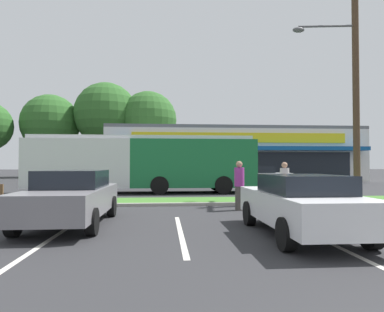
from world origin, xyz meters
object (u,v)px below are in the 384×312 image
(pedestrian_mid, at_px, (285,184))
(car_0, at_px, (300,203))
(car_2, at_px, (263,176))
(city_bus, at_px, (143,162))
(car_5, at_px, (71,197))
(pedestrian_by_pole, at_px, (239,185))
(utility_pole, at_px, (353,71))

(pedestrian_mid, bearing_deg, car_0, 106.57)
(car_2, bearing_deg, pedestrian_mid, -102.76)
(city_bus, relative_size, car_5, 2.73)
(car_5, bearing_deg, pedestrian_mid, 115.57)
(car_2, height_order, pedestrian_mid, pedestrian_mid)
(car_2, bearing_deg, car_5, -121.17)
(car_5, height_order, pedestrian_by_pole, pedestrian_by_pole)
(utility_pole, distance_m, pedestrian_by_pole, 8.40)
(car_0, bearing_deg, car_5, 71.56)
(car_0, distance_m, pedestrian_mid, 5.53)
(utility_pole, height_order, car_2, utility_pole)
(pedestrian_by_pole, bearing_deg, car_0, -21.02)
(pedestrian_by_pole, distance_m, pedestrian_mid, 2.16)
(utility_pole, bearing_deg, pedestrian_by_pole, -153.68)
(city_bus, distance_m, car_5, 10.49)
(city_bus, height_order, car_2, city_bus)
(utility_pole, relative_size, pedestrian_by_pole, 6.37)
(pedestrian_by_pole, bearing_deg, utility_pole, 89.58)
(car_2, distance_m, pedestrian_mid, 13.81)
(car_5, bearing_deg, pedestrian_by_pole, 116.26)
(car_2, relative_size, pedestrian_mid, 2.42)
(car_0, distance_m, pedestrian_by_pole, 4.47)
(car_0, relative_size, pedestrian_by_pole, 2.57)
(utility_pole, xyz_separation_m, city_bus, (-9.91, 4.82, -4.19))
(car_2, height_order, pedestrian_by_pole, pedestrian_by_pole)
(city_bus, height_order, pedestrian_mid, city_bus)
(car_2, bearing_deg, pedestrian_by_pole, -109.33)
(city_bus, relative_size, car_0, 2.84)
(city_bus, bearing_deg, car_0, 109.29)
(car_2, distance_m, car_5, 19.75)
(utility_pole, xyz_separation_m, car_5, (-11.20, -5.53, -5.20))
(car_2, bearing_deg, city_bus, -143.81)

